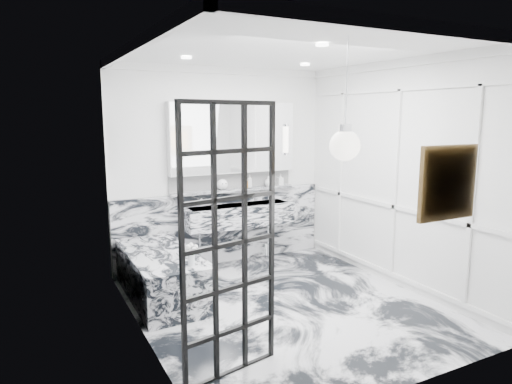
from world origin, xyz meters
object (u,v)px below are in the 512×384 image
trough_sink (239,215)px  bathtub (162,274)px  crittall_door (230,244)px  mirror_cabinet (233,138)px

trough_sink → bathtub: 1.55m
crittall_door → mirror_cabinet: 3.05m
crittall_door → trough_sink: bearing=52.1°
mirror_cabinet → bathtub: 2.20m
crittall_door → bathtub: size_ratio=1.36×
mirror_cabinet → bathtub: (-1.32, -0.83, -1.54)m
mirror_cabinet → bathtub: bearing=-147.9°
trough_sink → bathtub: size_ratio=0.97×
bathtub → mirror_cabinet: bearing=32.1°
crittall_door → bathtub: crittall_door is taller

